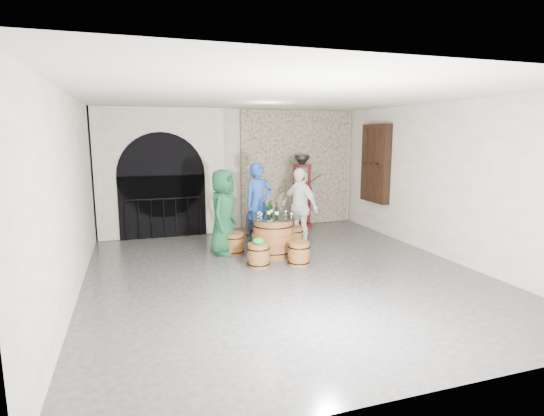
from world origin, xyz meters
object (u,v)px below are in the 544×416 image
object	(u,v)px
barrel_stool_far	(261,236)
wine_bottle_left	(269,211)
barrel_stool_near_left	(259,255)
wine_bottle_center	(277,211)
barrel_stool_right	(294,237)
barrel_stool_left	(234,244)
person_blue	(258,204)
barrel_table	(273,236)
corking_press	(302,186)
barrel_stool_near_right	(299,254)
person_green	(223,212)
side_barrel	(255,226)
person_white	(299,207)
wine_bottle_right	(271,209)

from	to	relation	value
barrel_stool_far	wine_bottle_left	bearing A→B (deg)	-95.21
barrel_stool_near_left	wine_bottle_center	distance (m)	1.07
wine_bottle_left	barrel_stool_right	bearing A→B (deg)	34.51
barrel_stool_left	barrel_stool_right	bearing A→B (deg)	6.16
wine_bottle_center	person_blue	bearing A→B (deg)	92.89
barrel_table	wine_bottle_left	xyz separation A→B (m)	(-0.09, -0.01, 0.55)
barrel_table	corking_press	bearing A→B (deg)	56.07
barrel_stool_near_right	person_blue	world-z (taller)	person_blue
person_green	side_barrel	world-z (taller)	person_green
side_barrel	wine_bottle_left	bearing A→B (deg)	-95.09
corking_press	wine_bottle_center	bearing A→B (deg)	-110.56
barrel_stool_near_left	person_white	bearing A→B (deg)	44.04
side_barrel	corking_press	world-z (taller)	corking_press
barrel_stool_left	person_white	world-z (taller)	person_white
person_white	person_blue	bearing A→B (deg)	-138.55
barrel_table	wine_bottle_left	distance (m)	0.56
person_white	person_green	bearing A→B (deg)	-109.90
barrel_stool_right	person_blue	xyz separation A→B (m)	(-0.69, 0.50, 0.72)
barrel_table	corking_press	xyz separation A→B (m)	(1.64, 2.44, 0.74)
barrel_stool_left	barrel_stool_right	size ratio (longest dim) A/B	1.00
corking_press	barrel_stool_right	bearing A→B (deg)	-105.41
barrel_stool_near_left	barrel_stool_right	bearing A→B (deg)	44.91
barrel_table	barrel_stool_near_right	world-z (taller)	barrel_table
person_white	wine_bottle_center	bearing A→B (deg)	-72.05
barrel_stool_left	barrel_stool_near_right	world-z (taller)	same
person_white	wine_bottle_center	world-z (taller)	person_white
barrel_stool_near_left	corking_press	world-z (taller)	corking_press
barrel_stool_near_right	person_green	size ratio (longest dim) A/B	0.25
person_blue	barrel_table	bearing A→B (deg)	-104.44
wine_bottle_left	barrel_stool_near_left	bearing A→B (deg)	-122.76
barrel_table	barrel_stool_near_left	xyz separation A→B (m)	(-0.52, -0.67, -0.19)
person_white	corking_press	world-z (taller)	corking_press
wine_bottle_center	wine_bottle_left	bearing A→B (deg)	137.94
barrel_table	side_barrel	size ratio (longest dim) A/B	1.77
barrel_table	wine_bottle_right	size ratio (longest dim) A/B	3.36
barrel_stool_right	person_blue	world-z (taller)	person_blue
wine_bottle_left	barrel_stool_far	bearing A→B (deg)	84.79
barrel_stool_near_right	wine_bottle_left	distance (m)	1.14
side_barrel	person_green	bearing A→B (deg)	-131.68
barrel_table	barrel_stool_right	bearing A→B (deg)	37.65
barrel_stool_right	wine_bottle_right	xyz separation A→B (m)	(-0.67, -0.37, 0.74)
wine_bottle_center	corking_press	distance (m)	3.04
barrel_stool_near_left	person_blue	size ratio (longest dim) A/B	0.24
barrel_stool_near_left	wine_bottle_right	size ratio (longest dim) A/B	1.43
wine_bottle_left	wine_bottle_right	xyz separation A→B (m)	(0.09, 0.16, 0.00)
barrel_stool_left	barrel_stool_near_left	xyz separation A→B (m)	(0.25, -1.03, 0.00)
wine_bottle_right	corking_press	distance (m)	2.83
barrel_stool_far	barrel_stool_left	bearing A→B (deg)	-147.10
person_blue	wine_bottle_right	world-z (taller)	person_blue
wine_bottle_center	barrel_stool_left	bearing A→B (deg)	148.60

